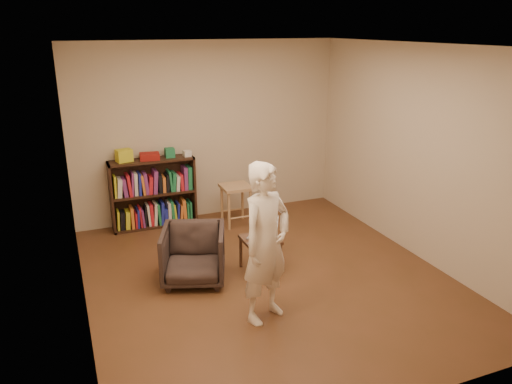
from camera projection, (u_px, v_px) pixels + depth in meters
name	position (u px, v px, depth m)	size (l,w,h in m)	color
floor	(267.00, 278.00, 5.80)	(4.50, 4.50, 0.00)	#4F3019
ceiling	(269.00, 45.00, 4.97)	(4.50, 4.50, 0.00)	white
wall_back	(208.00, 131.00, 7.37)	(4.00, 4.00, 0.00)	#C0AC91
wall_left	(73.00, 192.00, 4.68)	(4.50, 4.50, 0.00)	#C0AC91
wall_right	(418.00, 153.00, 6.10)	(4.50, 4.50, 0.00)	#C0AC91
bookshelf	(153.00, 197.00, 7.19)	(1.20, 0.30, 1.00)	black
box_yellow	(124.00, 156.00, 6.86)	(0.21, 0.15, 0.17)	gold
red_cloth	(150.00, 156.00, 6.98)	(0.27, 0.20, 0.09)	maroon
box_green	(170.00, 153.00, 7.09)	(0.13, 0.13, 0.13)	#1E7244
box_white	(187.00, 153.00, 7.15)	(0.10, 0.10, 0.08)	silver
stool	(236.00, 193.00, 7.21)	(0.41, 0.41, 0.60)	#AD7E54
armchair	(193.00, 255.00, 5.64)	(0.69, 0.71, 0.65)	#332522
side_table	(260.00, 244.00, 5.86)	(0.41, 0.41, 0.42)	#311F10
laptop	(263.00, 231.00, 5.88)	(0.44, 0.43, 0.23)	#B1B0B5
person	(266.00, 243.00, 4.78)	(0.59, 0.39, 1.61)	beige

